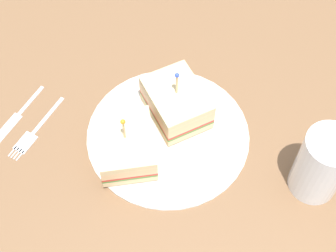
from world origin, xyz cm
name	(u,v)px	position (x,y,z in cm)	size (l,w,h in cm)	color
ground_plane	(168,139)	(0.00, 0.00, -1.00)	(96.58, 96.58, 2.00)	brown
plate	(168,134)	(0.00, 0.00, 0.41)	(25.27, 25.27, 0.82)	silver
sandwich_half_front	(176,102)	(-3.55, -2.02, 3.49)	(10.36, 12.05, 9.81)	beige
sandwich_half_back	(126,146)	(7.04, -1.37, 3.22)	(12.32, 12.90, 9.22)	beige
drink_glass	(321,166)	(-10.24, 20.26, 5.45)	(7.07, 7.07, 11.71)	gold
fork	(32,134)	(15.65, -14.32, 0.18)	(12.68, 5.20, 0.35)	silver
knife	(14,120)	(16.30, -18.54, 0.18)	(12.98, 5.29, 0.35)	silver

